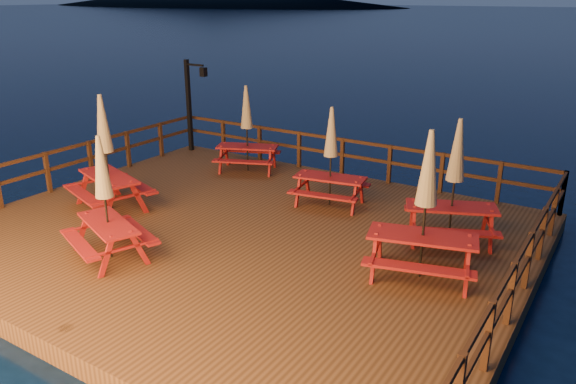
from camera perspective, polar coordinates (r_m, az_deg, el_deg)
name	(u,v)px	position (r m, az deg, el deg)	size (l,w,h in m)	color
ground	(242,247)	(12.77, -4.71, -5.56)	(500.00, 500.00, 0.00)	black
deck	(242,239)	(12.69, -4.74, -4.74)	(12.00, 10.00, 0.40)	#472C17
deck_piles	(242,259)	(12.90, -4.68, -6.76)	(11.44, 9.44, 1.40)	#342110
railing	(284,177)	(13.70, -0.36, 1.51)	(11.80, 9.75, 1.10)	#342110
lamp_post	(192,97)	(18.81, -9.72, 9.46)	(0.85, 0.18, 3.00)	black
picnic_table_0	(105,196)	(11.42, -18.13, -0.40)	(2.15, 1.98, 2.50)	maroon
picnic_table_1	(331,155)	(13.70, 4.37, 3.74)	(1.95, 1.70, 2.47)	maroon
picnic_table_2	(247,127)	(16.48, -4.20, 6.56)	(2.20, 2.03, 2.53)	maroon
picnic_table_3	(426,204)	(10.32, 13.80, -1.15)	(2.32, 2.08, 2.81)	maroon
picnic_table_4	(106,151)	(14.08, -18.04, 3.99)	(2.37, 2.15, 2.81)	maroon
picnic_table_5	(455,179)	(12.06, 16.56, 1.23)	(2.32, 2.15, 2.66)	maroon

